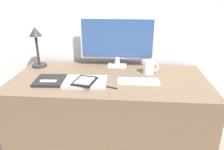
{
  "coord_description": "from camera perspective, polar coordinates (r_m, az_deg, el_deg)",
  "views": [
    {
      "loc": [
        0.14,
        -1.32,
        1.33
      ],
      "look_at": [
        0.03,
        0.07,
        0.77
      ],
      "focal_mm": 35.0,
      "sensor_mm": 36.0,
      "label": 1
    }
  ],
  "objects": [
    {
      "name": "monitor",
      "position": [
        1.8,
        1.39,
        9.05
      ],
      "size": [
        0.6,
        0.11,
        0.41
      ],
      "color": "silver",
      "rests_on": "desk"
    },
    {
      "name": "pen",
      "position": [
        1.46,
        -1.29,
        -3.08
      ],
      "size": [
        0.14,
        0.06,
        0.01
      ],
      "color": "black",
      "rests_on": "desk"
    },
    {
      "name": "coffee_mug",
      "position": [
        1.71,
        9.61,
        2.06
      ],
      "size": [
        0.12,
        0.08,
        0.1
      ],
      "color": "white",
      "rests_on": "desk"
    },
    {
      "name": "desk",
      "position": [
        1.78,
        -0.65,
        -11.44
      ],
      "size": [
        1.43,
        0.68,
        0.71
      ],
      "color": "brown",
      "rests_on": "ground_plane"
    },
    {
      "name": "notebook",
      "position": [
        1.6,
        -15.89,
        -1.38
      ],
      "size": [
        0.22,
        0.22,
        0.02
      ],
      "color": "black",
      "rests_on": "desk"
    },
    {
      "name": "wall_back",
      "position": [
        1.9,
        0.44,
        17.85
      ],
      "size": [
        3.6,
        0.05,
        2.4
      ],
      "color": "silver",
      "rests_on": "ground_plane"
    },
    {
      "name": "keyboard",
      "position": [
        1.54,
        6.88,
        -1.65
      ],
      "size": [
        0.29,
        0.11,
        0.01
      ],
      "color": "silver",
      "rests_on": "desk"
    },
    {
      "name": "laptop",
      "position": [
        1.52,
        -7.0,
        -1.88
      ],
      "size": [
        0.3,
        0.23,
        0.02
      ],
      "color": "#A3A3A8",
      "rests_on": "desk"
    },
    {
      "name": "desk_lamp",
      "position": [
        1.89,
        -19.13,
        8.08
      ],
      "size": [
        0.12,
        0.12,
        0.33
      ],
      "color": "#282828",
      "rests_on": "desk"
    },
    {
      "name": "ereader",
      "position": [
        1.49,
        -7.12,
        -1.57
      ],
      "size": [
        0.17,
        0.2,
        0.01
      ],
      "color": "black",
      "rests_on": "laptop"
    }
  ]
}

